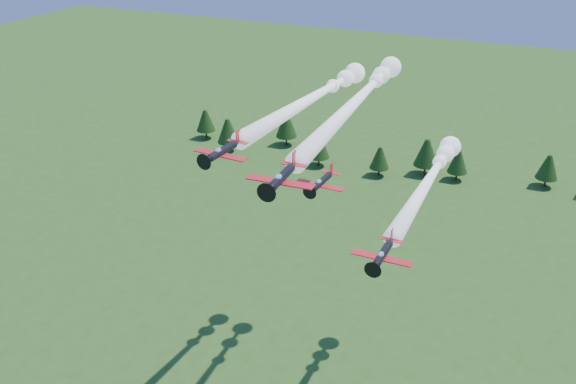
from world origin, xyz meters
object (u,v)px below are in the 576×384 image
at_px(plane_lead, 359,98).
at_px(plane_slot, 321,182).
at_px(plane_left, 315,96).
at_px(plane_right, 430,178).

bearing_deg(plane_lead, plane_slot, -93.72).
bearing_deg(plane_left, plane_right, 4.12).
distance_m(plane_left, plane_right, 22.55).
bearing_deg(plane_left, plane_lead, -18.49).
relative_size(plane_left, plane_right, 1.07).
xyz_separation_m(plane_right, plane_slot, (-11.58, -17.59, 4.59)).
relative_size(plane_left, plane_slot, 6.23).
distance_m(plane_lead, plane_slot, 16.23).
bearing_deg(plane_lead, plane_left, 154.40).
height_order(plane_right, plane_slot, plane_slot).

